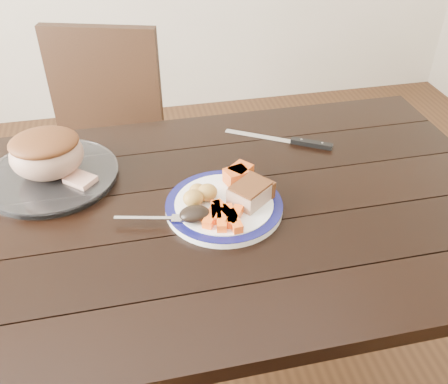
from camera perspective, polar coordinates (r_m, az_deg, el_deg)
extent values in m
plane|color=#472B16|center=(1.78, -2.84, -21.00)|extent=(4.00, 4.00, 0.00)
cube|color=black|center=(1.22, -3.86, -2.54)|extent=(1.61, 0.91, 0.04)
cube|color=black|center=(1.94, 16.23, -1.28)|extent=(0.07, 0.07, 0.71)
cube|color=black|center=(1.91, -14.01, 2.18)|extent=(0.52, 0.52, 0.04)
cube|color=black|center=(1.96, -13.46, 11.57)|extent=(0.41, 0.16, 0.46)
cube|color=black|center=(2.14, -7.19, -0.44)|extent=(0.04, 0.04, 0.43)
cube|color=black|center=(1.88, -9.21, -7.09)|extent=(0.04, 0.04, 0.43)
cube|color=black|center=(2.24, -16.25, 0.05)|extent=(0.04, 0.04, 0.43)
cube|color=black|center=(1.99, -19.41, -6.17)|extent=(0.04, 0.04, 0.43)
cylinder|color=white|center=(1.20, 0.00, -1.68)|extent=(0.28, 0.28, 0.02)
torus|color=#0E0F49|center=(1.20, 0.00, -1.36)|extent=(0.28, 0.28, 0.02)
cylinder|color=white|center=(1.37, -19.02, 1.62)|extent=(0.33, 0.33, 0.02)
cube|color=tan|center=(1.19, 3.01, -0.20)|extent=(0.12, 0.11, 0.04)
ellipsoid|color=gold|center=(1.20, -3.04, 0.15)|extent=(0.04, 0.04, 0.04)
ellipsoid|color=gold|center=(1.19, -1.93, -0.03)|extent=(0.05, 0.04, 0.04)
ellipsoid|color=gold|center=(1.17, -3.54, -0.72)|extent=(0.05, 0.04, 0.04)
cube|color=#FE5D15|center=(1.14, 1.21, -2.83)|extent=(0.05, 0.07, 0.02)
cube|color=#FE5D15|center=(1.14, -1.45, -2.84)|extent=(0.05, 0.07, 0.02)
cube|color=#FE5D15|center=(1.15, -0.07, -2.14)|extent=(0.04, 0.07, 0.02)
cube|color=#FE5D15|center=(1.12, 1.15, -3.35)|extent=(0.03, 0.07, 0.02)
cube|color=#FE5D15|center=(1.14, 0.66, -2.72)|extent=(0.02, 0.07, 0.02)
cube|color=#FE5D15|center=(1.13, -0.26, -3.19)|extent=(0.04, 0.07, 0.02)
cube|color=#FE5D15|center=(1.15, -0.92, -2.30)|extent=(0.03, 0.07, 0.02)
cube|color=#E95619|center=(1.26, 1.89, 2.20)|extent=(0.07, 0.07, 0.04)
cube|color=#E95619|center=(1.25, 1.41, 1.79)|extent=(0.06, 0.06, 0.04)
ellipsoid|color=black|center=(1.14, -3.37, -2.52)|extent=(0.07, 0.05, 0.03)
cube|color=silver|center=(1.16, -9.07, -3.04)|extent=(0.14, 0.04, 0.00)
cube|color=silver|center=(1.15, -4.89, -3.06)|extent=(0.05, 0.04, 0.00)
ellipsoid|color=#A77C66|center=(1.34, -19.59, 3.99)|extent=(0.18, 0.16, 0.12)
cube|color=tan|center=(1.31, -16.08, 1.29)|extent=(0.09, 0.09, 0.02)
cube|color=silver|center=(1.49, 3.89, 6.38)|extent=(0.18, 0.12, 0.00)
cube|color=black|center=(1.46, 9.97, 5.47)|extent=(0.11, 0.08, 0.01)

